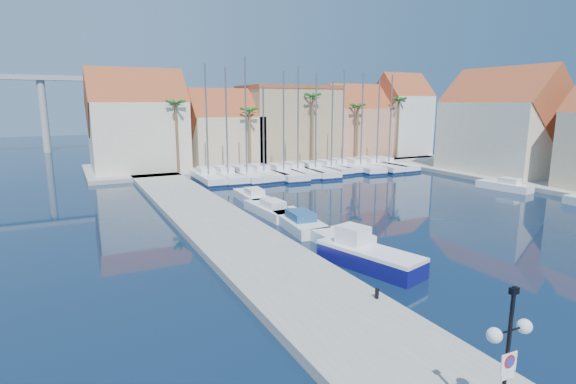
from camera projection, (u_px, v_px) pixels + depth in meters
name	position (u px, v px, depth m)	size (l,w,h in m)	color
ground	(470.00, 281.00, 24.38)	(260.00, 260.00, 0.00)	black
quay_west	(230.00, 234.00, 32.23)	(6.00, 77.00, 0.50)	gray
shore_north	(271.00, 162.00, 70.81)	(54.00, 16.00, 0.50)	gray
shore_east	(565.00, 184.00, 51.52)	(12.00, 60.00, 0.50)	gray
lamp_post	(509.00, 341.00, 11.68)	(1.51, 0.43, 4.43)	black
bollard	(377.00, 293.00, 20.99)	(0.19, 0.19, 0.49)	black
fishing_boat	(367.00, 255.00, 26.26)	(3.84, 6.82, 2.27)	#100F5C
motorboat_west_0	(350.00, 244.00, 28.98)	(2.34, 6.63, 1.40)	white
motorboat_west_1	(298.00, 221.00, 34.70)	(3.00, 7.44, 1.40)	white
motorboat_west_2	(270.00, 209.00, 38.46)	(2.34, 6.50, 1.40)	white
motorboat_west_3	(253.00, 197.00, 43.64)	(2.27, 6.32, 1.40)	white
motorboat_east_1	(505.00, 185.00, 49.41)	(2.84, 5.98, 1.40)	white
sailboat_0	(207.00, 177.00, 54.64)	(2.76, 9.55, 13.89)	white
sailboat_1	(227.00, 175.00, 55.61)	(2.89, 9.86, 13.54)	white
sailboat_2	(245.00, 175.00, 56.08)	(2.97, 9.88, 14.78)	white
sailboat_3	(262.00, 173.00, 57.51)	(3.20, 10.26, 11.40)	white
sailboat_4	(282.00, 173.00, 57.95)	(3.61, 11.27, 13.27)	white
sailboat_5	(296.00, 171.00, 59.51)	(2.98, 10.87, 13.97)	white
sailboat_6	(313.00, 170.00, 60.04)	(3.42, 10.82, 13.18)	white
sailboat_7	(329.00, 168.00, 61.96)	(2.84, 8.45, 12.18)	white
sailboat_8	(340.00, 166.00, 63.36)	(2.96, 8.74, 13.89)	white
sailboat_9	(358.00, 166.00, 63.55)	(3.60, 10.65, 13.35)	white
sailboat_10	(373.00, 165.00, 65.01)	(3.58, 11.70, 12.59)	white
sailboat_11	(386.00, 164.00, 65.60)	(3.46, 11.11, 13.28)	white
building_0	(138.00, 125.00, 59.93)	(12.30, 9.00, 13.50)	beige
building_1	(224.00, 132.00, 65.43)	(10.30, 8.00, 11.00)	#C9B18E
building_2	(288.00, 123.00, 70.94)	(14.20, 10.20, 11.50)	tan
building_3	(355.00, 124.00, 75.41)	(10.30, 8.00, 12.00)	tan
building_4	(401.00, 117.00, 78.26)	(8.30, 8.00, 14.00)	silver
building_6	(502.00, 126.00, 58.18)	(9.00, 14.30, 13.50)	beige
palm_0	(176.00, 106.00, 56.80)	(2.60, 2.60, 10.15)	brown
palm_1	(249.00, 112.00, 61.37)	(2.60, 2.60, 9.15)	brown
palm_2	(313.00, 99.00, 65.38)	(2.60, 2.60, 11.15)	brown
palm_3	(358.00, 108.00, 69.17)	(2.60, 2.60, 9.65)	brown
palm_4	(399.00, 102.00, 72.49)	(2.60, 2.60, 10.65)	brown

